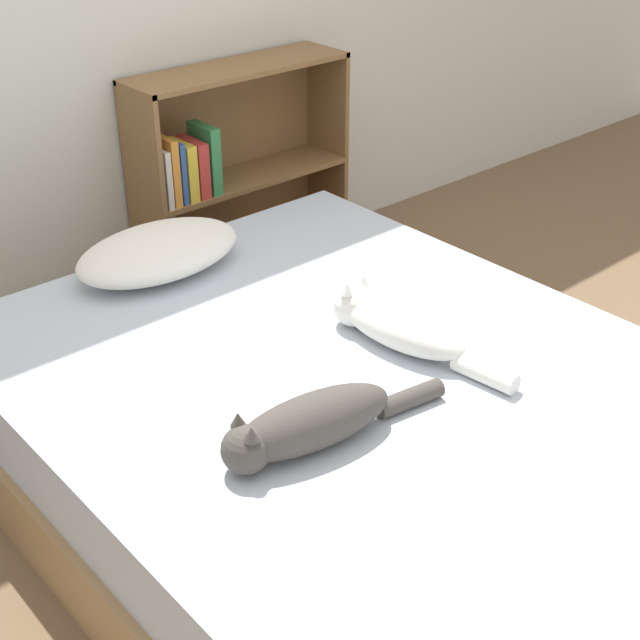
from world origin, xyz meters
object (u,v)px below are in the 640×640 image
pillow (159,252)px  cat_light (396,325)px  bed (358,447)px  cat_dark (307,424)px  bookshelf (228,173)px

pillow → cat_light: size_ratio=0.94×
bed → cat_light: bearing=16.9°
pillow → cat_light: 0.83m
bed → cat_light: (0.19, 0.06, 0.29)m
bed → cat_dark: cat_dark is taller
cat_light → bookshelf: size_ratio=0.64×
cat_light → bookshelf: bookshelf is taller
pillow → cat_light: cat_light is taller
bookshelf → cat_dark: bearing=-120.1°
pillow → bookshelf: bookshelf is taller
cat_light → bookshelf: bearing=-23.7°
cat_light → cat_dark: bearing=104.6°
cat_light → cat_dark: (-0.48, -0.19, 0.01)m
bed → bookshelf: 1.53m
bed → bookshelf: size_ratio=2.31×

